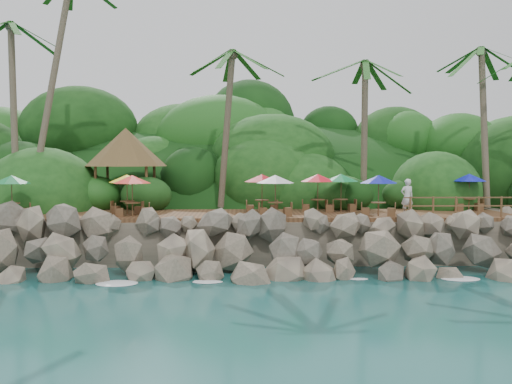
{
  "coord_description": "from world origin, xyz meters",
  "views": [
    {
      "loc": [
        -0.76,
        -22.71,
        4.98
      ],
      "look_at": [
        0.0,
        6.0,
        3.4
      ],
      "focal_mm": 39.22,
      "sensor_mm": 36.0,
      "label": 1
    }
  ],
  "objects": [
    {
      "name": "jungle_hill",
      "position": [
        0.0,
        23.5,
        0.0
      ],
      "size": [
        44.8,
        28.0,
        15.4
      ],
      "primitive_type": "ellipsoid",
      "color": "#143811",
      "rests_on": "ground"
    },
    {
      "name": "palapa",
      "position": [
        -7.4,
        9.69,
        5.79
      ],
      "size": [
        4.73,
        4.73,
        4.6
      ],
      "color": "brown",
      "rests_on": "ground"
    },
    {
      "name": "land_base",
      "position": [
        0.0,
        16.0,
        1.05
      ],
      "size": [
        32.0,
        25.2,
        2.1
      ],
      "primitive_type": "cube",
      "color": "gray",
      "rests_on": "ground"
    },
    {
      "name": "terrace",
      "position": [
        0.0,
        6.0,
        2.2
      ],
      "size": [
        26.0,
        5.0,
        0.2
      ],
      "primitive_type": "cube",
      "color": "brown",
      "rests_on": "land_base"
    },
    {
      "name": "jungle_foliage",
      "position": [
        0.0,
        15.0,
        0.0
      ],
      "size": [
        44.0,
        16.0,
        12.0
      ],
      "primitive_type": null,
      "color": "#143811",
      "rests_on": "ground"
    },
    {
      "name": "seawall",
      "position": [
        0.0,
        2.0,
        1.15
      ],
      "size": [
        29.0,
        4.0,
        2.3
      ],
      "primitive_type": null,
      "color": "gray",
      "rests_on": "ground"
    },
    {
      "name": "palms",
      "position": [
        1.4,
        8.78,
        12.08
      ],
      "size": [
        34.48,
        6.97,
        14.52
      ],
      "color": "brown",
      "rests_on": "ground"
    },
    {
      "name": "railing",
      "position": [
        10.61,
        3.65,
        2.91
      ],
      "size": [
        7.2,
        0.1,
        1.0
      ],
      "color": "brown",
      "rests_on": "terrace"
    },
    {
      "name": "foam_line",
      "position": [
        0.0,
        0.3,
        0.03
      ],
      "size": [
        25.2,
        0.8,
        0.06
      ],
      "color": "white",
      "rests_on": "ground"
    },
    {
      "name": "ground",
      "position": [
        0.0,
        0.0,
        0.0
      ],
      "size": [
        140.0,
        140.0,
        0.0
      ],
      "primitive_type": "plane",
      "color": "#19514F",
      "rests_on": "ground"
    },
    {
      "name": "dining_clusters",
      "position": [
        0.24,
        5.6,
        3.97
      ],
      "size": [
        25.19,
        4.52,
        2.01
      ],
      "color": "brown",
      "rests_on": "terrace"
    },
    {
      "name": "waiter",
      "position": [
        7.49,
        4.81,
        3.21
      ],
      "size": [
        0.73,
        0.54,
        1.81
      ],
      "primitive_type": "imported",
      "rotation": [
        0.0,
        0.0,
        3.32
      ],
      "color": "silver",
      "rests_on": "terrace"
    }
  ]
}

